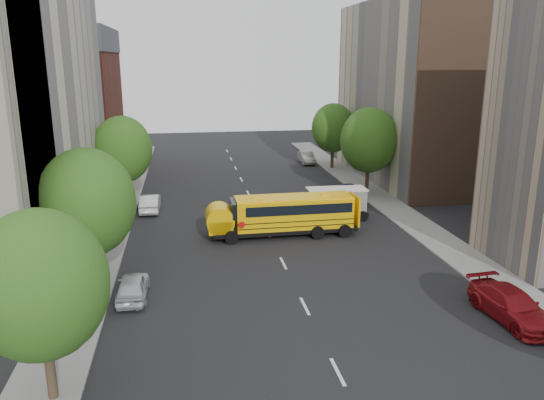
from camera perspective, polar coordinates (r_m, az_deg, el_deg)
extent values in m
plane|color=black|center=(35.08, 0.61, -5.63)|extent=(120.00, 120.00, 0.00)
cube|color=slate|center=(39.71, -17.31, -3.75)|extent=(3.00, 80.00, 0.12)
cube|color=slate|center=(42.93, 14.71, -2.16)|extent=(3.00, 80.00, 0.12)
cube|color=silver|center=(44.47, -1.64, -1.14)|extent=(0.15, 64.00, 0.01)
cube|color=maroon|center=(61.83, -21.08, 8.57)|extent=(10.00, 15.00, 13.00)
cube|color=#BCB092|center=(57.57, 15.23, 11.14)|extent=(10.00, 22.00, 18.00)
cube|color=brown|center=(47.79, 20.72, 10.02)|extent=(10.10, 0.30, 18.00)
cylinder|color=gold|center=(69.33, 20.81, 18.32)|extent=(1.00, 1.00, 35.00)
cylinder|color=#38281C|center=(22.01, -22.76, -16.30)|extent=(0.36, 0.36, 2.70)
ellipsoid|color=#2A5015|center=(20.56, -23.69, -8.36)|extent=(4.80, 4.80, 5.52)
cylinder|color=#38281C|center=(30.80, -18.71, -6.60)|extent=(0.36, 0.36, 2.88)
ellipsoid|color=#2A5015|center=(29.74, -19.28, -0.27)|extent=(5.12, 5.12, 5.89)
cylinder|color=#38281C|center=(47.89, -15.48, 1.22)|extent=(0.36, 0.36, 2.81)
ellipsoid|color=#2A5015|center=(47.22, -15.77, 5.26)|extent=(4.99, 4.99, 5.74)
cylinder|color=#38281C|center=(50.45, 10.19, 2.30)|extent=(0.36, 0.36, 2.95)
ellipsoid|color=#2A5015|center=(49.80, 10.38, 6.35)|extent=(5.25, 5.25, 6.04)
cylinder|color=#38281C|center=(61.68, 6.49, 4.63)|extent=(0.36, 0.36, 2.74)
ellipsoid|color=#2A5015|center=(61.17, 6.58, 7.71)|extent=(4.86, 4.86, 5.59)
cube|color=black|center=(38.21, 1.28, -3.08)|extent=(10.40, 2.48, 0.28)
cube|color=#FFBB05|center=(37.98, 2.25, -1.29)|extent=(8.36, 2.41, 2.13)
cube|color=#FFBB05|center=(37.46, -5.12, -2.61)|extent=(1.69, 2.15, 0.93)
cube|color=black|center=(37.23, -3.67, -0.91)|extent=(0.49, 2.13, 1.11)
cube|color=#FFBB05|center=(37.69, 2.26, 0.29)|extent=(8.36, 2.22, 0.13)
cube|color=black|center=(37.89, 2.53, -0.61)|extent=(7.62, 2.46, 0.69)
cube|color=black|center=(38.19, 2.24, -2.36)|extent=(8.36, 2.47, 0.06)
cube|color=black|center=(38.08, 2.24, -1.83)|extent=(8.36, 2.47, 0.06)
cube|color=#FFBB05|center=(39.07, 8.30, -0.98)|extent=(0.17, 2.32, 2.13)
cube|color=#FFBB05|center=(37.23, -1.50, 0.25)|extent=(0.56, 0.56, 0.09)
cube|color=#FFBB05|center=(38.17, 5.39, 0.56)|extent=(0.56, 0.56, 0.09)
cylinder|color=#FFBB05|center=(37.33, -5.14, -1.93)|extent=(1.97, 2.15, 1.94)
cylinder|color=red|center=(36.31, -2.92, -2.61)|extent=(0.46, 0.04, 0.46)
cylinder|color=black|center=(36.61, -3.92, -4.00)|extent=(0.93, 0.29, 0.93)
cylinder|color=black|center=(38.80, -4.30, -2.90)|extent=(0.93, 0.29, 0.93)
cylinder|color=black|center=(37.59, 4.68, -3.50)|extent=(0.93, 0.29, 0.93)
cylinder|color=black|center=(39.73, 3.83, -2.46)|extent=(0.93, 0.29, 0.93)
cylinder|color=black|center=(38.09, 7.38, -3.33)|extent=(0.93, 0.29, 0.93)
cylinder|color=black|center=(40.20, 6.40, -2.31)|extent=(0.93, 0.29, 0.93)
cube|color=black|center=(42.31, 6.25, -1.40)|extent=(5.84, 2.06, 0.29)
cube|color=white|center=(42.16, 6.92, -0.05)|extent=(4.48, 1.94, 1.74)
cube|color=white|center=(41.65, 3.44, -0.56)|extent=(1.39, 1.86, 1.16)
cube|color=silver|center=(41.93, 6.96, 1.16)|extent=(4.68, 2.04, 0.12)
cylinder|color=black|center=(40.96, 3.69, -2.00)|extent=(0.82, 0.26, 0.81)
cylinder|color=black|center=(42.78, 3.17, -1.25)|extent=(0.82, 0.26, 0.81)
cylinder|color=black|center=(41.49, 6.83, -1.86)|extent=(0.82, 0.26, 0.81)
cylinder|color=black|center=(43.28, 6.18, -1.13)|extent=(0.82, 0.26, 0.81)
cylinder|color=black|center=(42.08, 9.63, -1.73)|extent=(0.82, 0.26, 0.81)
cylinder|color=black|center=(43.84, 8.87, -1.01)|extent=(0.82, 0.26, 0.81)
imported|color=silver|center=(29.37, -14.76, -8.98)|extent=(1.65, 3.95, 1.34)
imported|color=silver|center=(45.30, -12.98, -0.29)|extent=(1.56, 4.36, 1.43)
imported|color=maroon|center=(28.70, 24.39, -10.29)|extent=(2.51, 5.32, 1.50)
imported|color=#313356|center=(48.19, 8.43, 0.84)|extent=(1.79, 4.20, 1.42)
imported|color=#979792|center=(64.73, 3.74, 4.59)|extent=(1.59, 4.32, 1.41)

